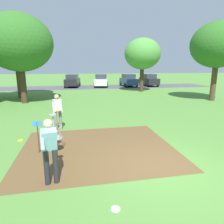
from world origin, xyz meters
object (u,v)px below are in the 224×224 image
object	(u,v)px
tree_mid_center	(19,43)
parked_car_rightmost	(149,80)
frisbee_mid_grass	(115,209)
player_throwing	(50,148)
tree_far_left	(15,44)
disc_golf_basket	(52,132)
player_foreground_watching	(58,110)
tree_mid_right	(218,45)
parked_car_center_right	(128,80)
frisbee_near_basket	(20,140)
parked_car_center_left	(101,81)
parked_car_leftmost	(73,81)
tree_near_right	(142,54)

from	to	relation	value
tree_mid_center	parked_car_rightmost	bearing A→B (deg)	37.52
parked_car_rightmost	frisbee_mid_grass	bearing A→B (deg)	-112.70
player_throwing	tree_far_left	xyz separation A→B (m)	(-4.43, 15.50, 4.01)
disc_golf_basket	player_foreground_watching	size ratio (longest dim) A/B	0.81
disc_golf_basket	tree_mid_right	bearing A→B (deg)	33.90
tree_mid_right	parked_car_center_right	xyz separation A→B (m)	(-3.83, 13.85, -3.79)
tree_mid_right	frisbee_near_basket	bearing A→B (deg)	-153.30
player_foreground_watching	tree_far_left	bearing A→B (deg)	111.31
disc_golf_basket	player_foreground_watching	distance (m)	2.60
parked_car_center_left	parked_car_center_right	bearing A→B (deg)	-1.09
player_foreground_watching	parked_car_center_left	distance (m)	20.54
parked_car_leftmost	parked_car_center_right	distance (m)	8.37
disc_golf_basket	player_foreground_watching	world-z (taller)	player_foreground_watching
frisbee_mid_grass	tree_mid_right	world-z (taller)	tree_mid_right
disc_golf_basket	parked_car_leftmost	size ratio (longest dim) A/B	0.31
player_foreground_watching	tree_near_right	xyz separation A→B (m)	(8.81, 13.40, 3.41)
parked_car_center_left	parked_car_center_right	xyz separation A→B (m)	(4.16, -0.08, 0.00)
tree_mid_center	parked_car_rightmost	xyz separation A→B (m)	(15.52, 11.92, -3.82)
frisbee_near_basket	parked_car_center_right	bearing A→B (deg)	63.59
player_foreground_watching	tree_mid_right	xyz separation A→B (m)	(12.83, 6.04, 3.75)
frisbee_near_basket	parked_car_center_left	world-z (taller)	parked_car_center_left
tree_near_right	tree_far_left	distance (m)	13.33
tree_near_right	parked_car_center_right	bearing A→B (deg)	88.32
parked_car_rightmost	disc_golf_basket	bearing A→B (deg)	-118.70
tree_mid_center	frisbee_near_basket	bearing A→B (deg)	-78.68
disc_golf_basket	frisbee_near_basket	distance (m)	2.17
frisbee_mid_grass	player_throwing	bearing A→B (deg)	137.95
tree_near_right	tree_mid_center	world-z (taller)	tree_mid_center
disc_golf_basket	player_throwing	bearing A→B (deg)	-85.64
tree_mid_right	parked_car_rightmost	xyz separation A→B (m)	(-0.57, 13.78, -3.79)
player_foreground_watching	parked_car_leftmost	size ratio (longest dim) A/B	0.39
disc_golf_basket	tree_mid_center	size ratio (longest dim) A/B	0.20
tree_mid_right	parked_car_center_left	world-z (taller)	tree_mid_right
disc_golf_basket	tree_mid_right	size ratio (longest dim) A/B	0.21
tree_mid_right	parked_car_center_right	world-z (taller)	tree_mid_right
tree_near_right	frisbee_mid_grass	bearing A→B (deg)	-110.71
tree_far_left	parked_car_leftmost	size ratio (longest dim) A/B	1.63
tree_mid_center	tree_mid_right	size ratio (longest dim) A/B	1.05
tree_near_right	parked_car_center_left	distance (m)	8.42
frisbee_near_basket	parked_car_center_left	size ratio (longest dim) A/B	0.05
player_throwing	tree_near_right	distance (m)	20.18
disc_golf_basket	player_throwing	size ratio (longest dim) A/B	0.81
disc_golf_basket	frisbee_near_basket	xyz separation A→B (m)	(-1.45, 1.44, -0.74)
parked_car_rightmost	parked_car_center_left	bearing A→B (deg)	178.86
parked_car_center_left	parked_car_rightmost	bearing A→B (deg)	-1.14
player_foreground_watching	tree_near_right	bearing A→B (deg)	56.68
parked_car_center_left	parked_car_center_right	size ratio (longest dim) A/B	1.05
player_foreground_watching	tree_mid_right	bearing A→B (deg)	25.20
tree_mid_right	tree_far_left	distance (m)	17.82
parked_car_leftmost	parked_car_rightmost	xyz separation A→B (m)	(11.62, -0.60, 0.00)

